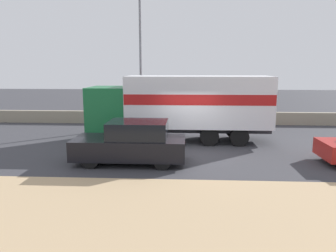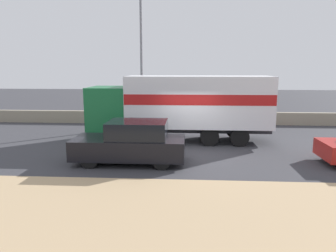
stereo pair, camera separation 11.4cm
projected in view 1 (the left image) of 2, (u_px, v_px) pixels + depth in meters
name	position (u px, v px, depth m)	size (l,w,h in m)	color
ground_plane	(189.00, 156.00, 13.12)	(80.00, 80.00, 0.00)	#38383D
dirt_shoulder_foreground	(190.00, 224.00, 7.37)	(60.00, 5.82, 0.04)	tan
stone_wall_backdrop	(188.00, 118.00, 20.51)	(60.00, 0.35, 0.77)	gray
street_lamp	(140.00, 48.00, 18.84)	(0.56, 0.28, 8.02)	slate
box_truck	(183.00, 104.00, 15.48)	(8.52, 2.34, 3.10)	#196B38
car_hatchback	(132.00, 143.00, 12.04)	(4.09, 1.77, 1.58)	black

